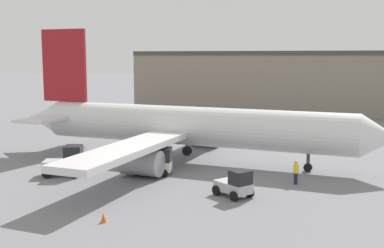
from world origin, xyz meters
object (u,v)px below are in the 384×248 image
at_px(airplane, 181,126).
at_px(pushback_tug, 66,162).
at_px(belt_loader_truck, 155,162).
at_px(ground_crew_worker, 296,172).
at_px(baggage_tug, 235,184).
at_px(safety_cone_near, 103,218).

bearing_deg(airplane, pushback_tug, -125.89).
bearing_deg(airplane, belt_loader_truck, -88.56).
relative_size(airplane, pushback_tug, 10.38).
height_order(ground_crew_worker, baggage_tug, baggage_tug).
relative_size(baggage_tug, safety_cone_near, 5.45).
distance_m(airplane, belt_loader_truck, 6.12).
xyz_separation_m(baggage_tug, safety_cone_near, (-6.28, -7.17, -0.60)).
xyz_separation_m(ground_crew_worker, pushback_tug, (-17.90, -2.53, 0.14)).
xyz_separation_m(belt_loader_truck, safety_cone_near, (1.22, -11.54, -0.76)).
height_order(baggage_tug, belt_loader_truck, belt_loader_truck).
bearing_deg(belt_loader_truck, pushback_tug, -169.75).
distance_m(airplane, safety_cone_near, 17.51).
height_order(pushback_tug, safety_cone_near, pushback_tug).
xyz_separation_m(ground_crew_worker, baggage_tug, (-3.68, -4.53, -0.09)).
height_order(baggage_tug, pushback_tug, pushback_tug).
distance_m(ground_crew_worker, baggage_tug, 5.84).
height_order(belt_loader_truck, safety_cone_near, belt_loader_truck).
bearing_deg(ground_crew_worker, airplane, -98.69).
bearing_deg(airplane, safety_cone_near, -81.76).
bearing_deg(airplane, ground_crew_worker, -21.63).
height_order(ground_crew_worker, belt_loader_truck, belt_loader_truck).
distance_m(baggage_tug, belt_loader_truck, 8.69).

